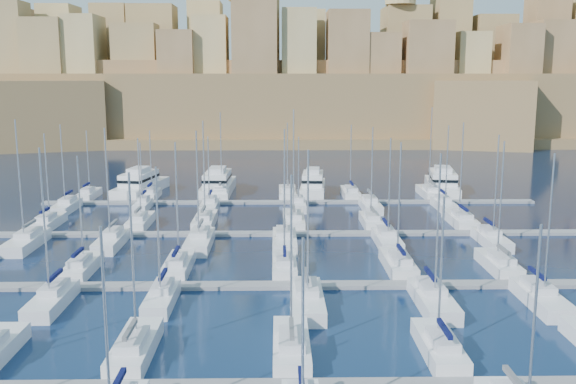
{
  "coord_description": "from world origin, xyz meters",
  "views": [
    {
      "loc": [
        -1.98,
        -75.67,
        21.79
      ],
      "look_at": [
        -0.64,
        6.0,
        6.76
      ],
      "focal_mm": 40.0,
      "sensor_mm": 36.0,
      "label": 1
    }
  ],
  "objects_px": {
    "sailboat_4": "(439,347)",
    "motor_yacht_b": "(218,184)",
    "sailboat_2": "(135,347)",
    "motor_yacht_a": "(140,184)",
    "motor_yacht_c": "(313,185)",
    "motor_yacht_d": "(442,183)"
  },
  "relations": [
    {
      "from": "sailboat_4",
      "to": "motor_yacht_b",
      "type": "relative_size",
      "value": 0.76
    },
    {
      "from": "sailboat_2",
      "to": "motor_yacht_a",
      "type": "height_order",
      "value": "sailboat_2"
    },
    {
      "from": "motor_yacht_b",
      "to": "motor_yacht_c",
      "type": "height_order",
      "value": "same"
    },
    {
      "from": "sailboat_4",
      "to": "motor_yacht_a",
      "type": "bearing_deg",
      "value": 118.5
    },
    {
      "from": "motor_yacht_c",
      "to": "motor_yacht_d",
      "type": "bearing_deg",
      "value": 3.55
    },
    {
      "from": "sailboat_4",
      "to": "motor_yacht_d",
      "type": "relative_size",
      "value": 0.73
    },
    {
      "from": "sailboat_2",
      "to": "motor_yacht_a",
      "type": "distance_m",
      "value": 71.43
    },
    {
      "from": "motor_yacht_a",
      "to": "motor_yacht_b",
      "type": "height_order",
      "value": "same"
    },
    {
      "from": "sailboat_2",
      "to": "motor_yacht_b",
      "type": "relative_size",
      "value": 0.87
    },
    {
      "from": "motor_yacht_b",
      "to": "motor_yacht_a",
      "type": "bearing_deg",
      "value": -179.83
    },
    {
      "from": "motor_yacht_a",
      "to": "motor_yacht_c",
      "type": "xyz_separation_m",
      "value": [
        31.93,
        -1.3,
        -0.0
      ]
    },
    {
      "from": "motor_yacht_b",
      "to": "motor_yacht_d",
      "type": "height_order",
      "value": "same"
    },
    {
      "from": "motor_yacht_a",
      "to": "motor_yacht_d",
      "type": "xyz_separation_m",
      "value": [
        56.2,
        0.21,
        0.0
      ]
    },
    {
      "from": "sailboat_2",
      "to": "sailboat_4",
      "type": "height_order",
      "value": "sailboat_2"
    },
    {
      "from": "motor_yacht_c",
      "to": "motor_yacht_d",
      "type": "xyz_separation_m",
      "value": [
        24.26,
        1.5,
        0.0
      ]
    },
    {
      "from": "motor_yacht_a",
      "to": "motor_yacht_b",
      "type": "distance_m",
      "value": 14.35
    },
    {
      "from": "sailboat_4",
      "to": "motor_yacht_d",
      "type": "xyz_separation_m",
      "value": [
        18.07,
        70.43,
        0.99
      ]
    },
    {
      "from": "motor_yacht_d",
      "to": "sailboat_2",
      "type": "bearing_deg",
      "value": -120.86
    },
    {
      "from": "motor_yacht_c",
      "to": "motor_yacht_a",
      "type": "bearing_deg",
      "value": 177.68
    },
    {
      "from": "sailboat_2",
      "to": "sailboat_4",
      "type": "bearing_deg",
      "value": -0.56
    },
    {
      "from": "sailboat_4",
      "to": "motor_yacht_b",
      "type": "distance_m",
      "value": 74.19
    },
    {
      "from": "motor_yacht_a",
      "to": "motor_yacht_b",
      "type": "bearing_deg",
      "value": 0.17
    }
  ]
}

